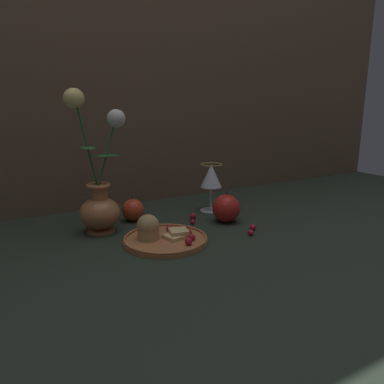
{
  "coord_description": "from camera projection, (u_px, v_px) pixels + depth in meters",
  "views": [
    {
      "loc": [
        -0.47,
        -0.88,
        0.35
      ],
      "look_at": [
        0.04,
        0.01,
        0.1
      ],
      "focal_mm": 35.0,
      "sensor_mm": 36.0,
      "label": 1
    }
  ],
  "objects": [
    {
      "name": "ground_plane",
      "position": [
        181.0,
        229.0,
        1.05
      ],
      "size": [
        2.4,
        2.4,
        0.0
      ],
      "primitive_type": "plane",
      "color": "#232D23",
      "rests_on": "ground"
    },
    {
      "name": "wall_back",
      "position": [
        128.0,
        21.0,
        1.2
      ],
      "size": [
        2.4,
        0.04,
        1.2
      ],
      "primitive_type": "cube",
      "color": "brown",
      "rests_on": "ground_plane"
    },
    {
      "name": "vase",
      "position": [
        99.0,
        193.0,
        1.0
      ],
      "size": [
        0.15,
        0.11,
        0.38
      ],
      "color": "#B77042",
      "rests_on": "ground_plane"
    },
    {
      "name": "plate_with_pastries",
      "position": [
        162.0,
        236.0,
        0.95
      ],
      "size": [
        0.21,
        0.21,
        0.07
      ],
      "color": "#B77042",
      "rests_on": "ground_plane"
    },
    {
      "name": "wine_glass",
      "position": [
        211.0,
        178.0,
        1.2
      ],
      "size": [
        0.07,
        0.07,
        0.15
      ],
      "color": "silver",
      "rests_on": "ground_plane"
    },
    {
      "name": "apple_beside_vase",
      "position": [
        226.0,
        208.0,
        1.1
      ],
      "size": [
        0.08,
        0.08,
        0.09
      ],
      "color": "red",
      "rests_on": "ground_plane"
    },
    {
      "name": "apple_near_glass",
      "position": [
        133.0,
        210.0,
        1.12
      ],
      "size": [
        0.07,
        0.07,
        0.08
      ],
      "color": "#D14223",
      "rests_on": "ground_plane"
    },
    {
      "name": "berry_near_plate",
      "position": [
        193.0,
        222.0,
        1.09
      ],
      "size": [
        0.01,
        0.01,
        0.01
      ],
      "primitive_type": "sphere",
      "color": "#AD192D",
      "rests_on": "ground_plane"
    },
    {
      "name": "berry_front_center",
      "position": [
        193.0,
        216.0,
        1.14
      ],
      "size": [
        0.02,
        0.02,
        0.02
      ],
      "primitive_type": "sphere",
      "color": "#AD192D",
      "rests_on": "ground_plane"
    },
    {
      "name": "berry_by_glass_stem",
      "position": [
        253.0,
        227.0,
        1.04
      ],
      "size": [
        0.02,
        0.02,
        0.02
      ],
      "primitive_type": "sphere",
      "color": "#AD192D",
      "rests_on": "ground_plane"
    },
    {
      "name": "berry_under_candlestick",
      "position": [
        251.0,
        233.0,
        1.0
      ],
      "size": [
        0.02,
        0.02,
        0.02
      ],
      "primitive_type": "sphere",
      "color": "#AD192D",
      "rests_on": "ground_plane"
    }
  ]
}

